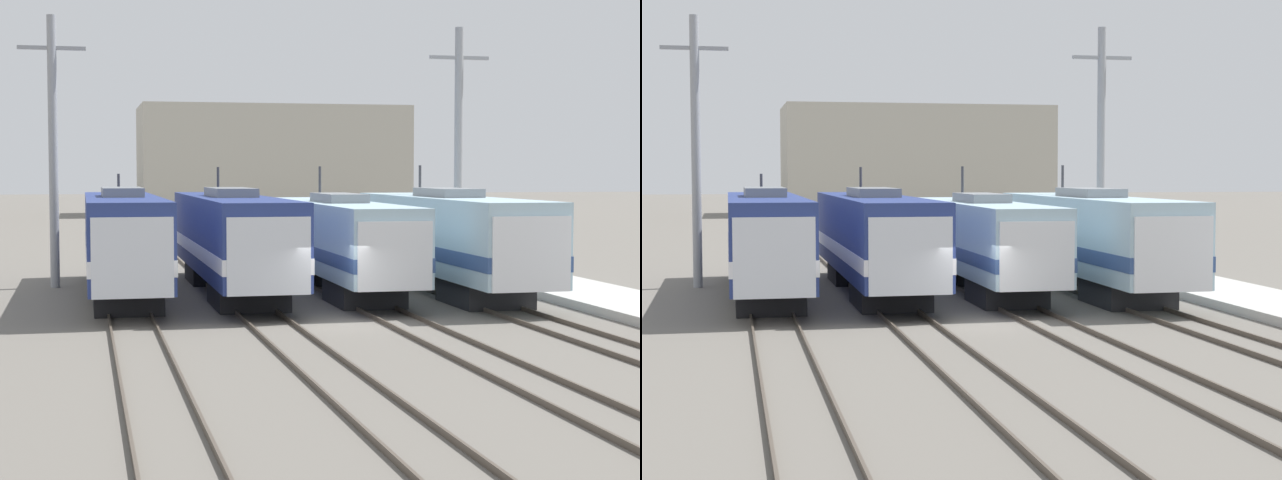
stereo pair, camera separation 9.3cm
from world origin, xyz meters
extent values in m
plane|color=#666059|center=(0.00, 0.00, 0.00)|extent=(400.00, 400.00, 0.00)
cube|color=#4C4238|center=(-7.25, 0.00, 0.07)|extent=(0.07, 120.00, 0.15)
cube|color=#4C4238|center=(-5.82, 0.00, 0.07)|extent=(0.07, 120.00, 0.15)
cube|color=#4C4238|center=(-2.90, 0.00, 0.07)|extent=(0.07, 120.00, 0.15)
cube|color=#4C4238|center=(-1.46, 0.00, 0.07)|extent=(0.07, 120.00, 0.15)
cube|color=#4C4238|center=(1.46, 0.00, 0.07)|extent=(0.07, 120.00, 0.15)
cube|color=#4C4238|center=(2.90, 0.00, 0.07)|extent=(0.07, 120.00, 0.15)
cube|color=#4C4238|center=(5.82, 0.00, 0.07)|extent=(0.07, 120.00, 0.15)
cube|color=#4C4238|center=(7.25, 0.00, 0.07)|extent=(0.07, 120.00, 0.15)
cube|color=black|center=(-6.54, 4.87, 0.47)|extent=(2.40, 3.85, 0.95)
cube|color=black|center=(-6.54, 13.62, 0.47)|extent=(2.40, 3.85, 0.95)
cube|color=navy|center=(-6.54, 9.25, 2.47)|extent=(2.82, 17.51, 3.04)
cube|color=silver|center=(-6.54, 9.25, 1.86)|extent=(2.86, 17.55, 0.55)
cube|color=silver|center=(-6.54, 1.60, 2.24)|extent=(2.60, 2.42, 2.58)
cube|color=black|center=(-6.54, 0.47, 2.81)|extent=(2.21, 0.08, 0.72)
cube|color=slate|center=(-6.54, 9.25, 4.17)|extent=(1.55, 4.38, 0.35)
cylinder|color=#38383D|center=(-6.54, 13.10, 4.43)|extent=(0.12, 0.12, 0.88)
cube|color=black|center=(-2.18, 4.94, 0.47)|extent=(2.55, 4.02, 0.95)
cube|color=black|center=(-2.18, 14.09, 0.47)|extent=(2.55, 4.02, 0.95)
cube|color=navy|center=(-2.18, 9.51, 2.45)|extent=(3.00, 18.29, 3.01)
cube|color=silver|center=(-2.18, 9.51, 1.85)|extent=(3.04, 18.33, 0.54)
cube|color=silver|center=(-2.18, 1.40, 2.23)|extent=(2.76, 2.27, 2.56)
cube|color=black|center=(-2.18, 0.35, 2.79)|extent=(2.35, 0.08, 0.72)
cube|color=slate|center=(-2.18, 9.51, 4.13)|extent=(1.65, 4.57, 0.35)
cylinder|color=#38383D|center=(-2.18, 13.54, 4.56)|extent=(0.12, 0.12, 1.21)
cube|color=#232326|center=(2.18, 4.73, 0.47)|extent=(2.41, 3.55, 0.95)
cube|color=#232326|center=(2.18, 12.81, 0.47)|extent=(2.41, 3.55, 0.95)
cube|color=#9EBCCC|center=(2.18, 8.77, 2.34)|extent=(2.83, 16.16, 2.77)
cube|color=navy|center=(2.18, 8.77, 1.78)|extent=(2.87, 16.20, 0.50)
cube|color=silver|center=(2.18, 1.54, 2.13)|extent=(2.61, 1.89, 2.36)
cube|color=black|center=(2.18, 0.67, 2.65)|extent=(2.22, 0.08, 0.66)
cube|color=gray|center=(2.18, 8.77, 3.90)|extent=(1.56, 4.04, 0.35)
cylinder|color=#38383D|center=(2.18, 12.32, 4.46)|extent=(0.12, 0.12, 1.47)
cube|color=#232326|center=(6.54, 3.61, 0.47)|extent=(2.58, 3.69, 0.95)
cube|color=#232326|center=(6.54, 12.00, 0.47)|extent=(2.58, 3.69, 0.95)
cube|color=#9EBCCC|center=(6.54, 7.81, 2.44)|extent=(3.03, 16.79, 2.99)
cube|color=navy|center=(6.54, 7.81, 1.85)|extent=(3.07, 16.83, 0.54)
cube|color=silver|center=(6.54, 0.29, 2.22)|extent=(2.79, 1.96, 2.54)
cube|color=black|center=(6.54, -0.61, 2.78)|extent=(2.37, 0.08, 0.71)
cube|color=gray|center=(6.54, 7.81, 4.11)|extent=(1.67, 4.20, 0.35)
cylinder|color=#38383D|center=(6.54, 11.50, 4.59)|extent=(0.12, 0.12, 1.31)
cylinder|color=gray|center=(-9.25, 13.22, 5.79)|extent=(0.39, 0.39, 11.58)
cube|color=gray|center=(-9.25, 13.22, 10.19)|extent=(2.83, 0.16, 0.16)
cylinder|color=gray|center=(8.94, 13.22, 5.79)|extent=(0.39, 0.39, 11.58)
cube|color=gray|center=(8.94, 13.22, 10.19)|extent=(2.83, 0.16, 0.16)
cube|color=#B2AD9E|center=(13.44, 89.69, 6.20)|extent=(30.19, 15.30, 12.39)
camera|label=1|loc=(-8.05, -33.72, 5.00)|focal=60.00mm
camera|label=2|loc=(-7.96, -33.74, 5.00)|focal=60.00mm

